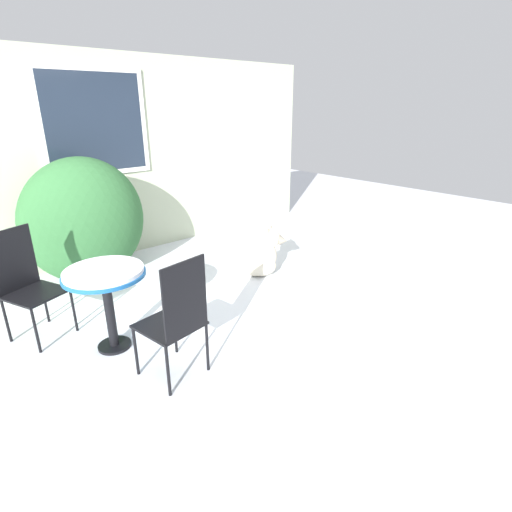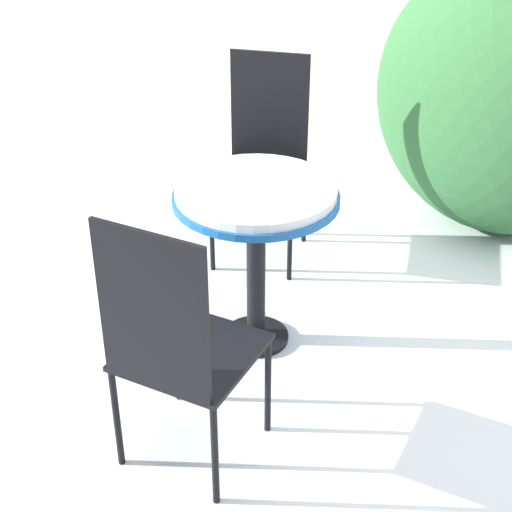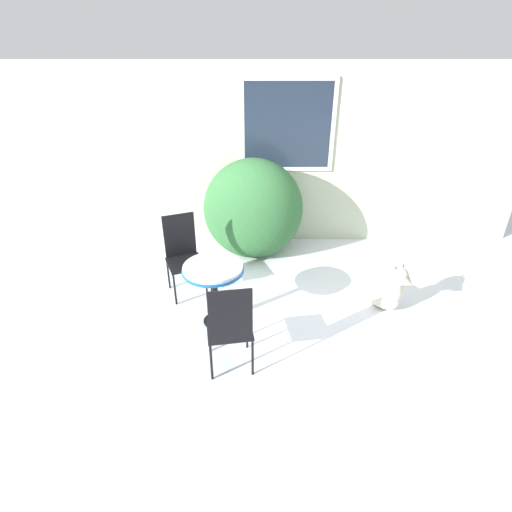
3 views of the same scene
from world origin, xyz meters
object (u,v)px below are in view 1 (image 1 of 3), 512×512
at_px(patio_chair_near_table, 27,282).
at_px(patio_chair_far_side, 176,317).
at_px(patio_table, 105,282).
at_px(dog, 261,258).

xyz_separation_m(patio_chair_near_table, patio_chair_far_side, (0.65, -1.42, 0.00)).
distance_m(patio_table, patio_chair_near_table, 0.81).
relative_size(patio_chair_near_table, patio_chair_far_side, 1.00).
bearing_deg(patio_chair_near_table, patio_chair_far_side, -87.42).
height_order(patio_table, patio_chair_far_side, patio_chair_far_side).
xyz_separation_m(patio_chair_far_side, dog, (1.78, 1.01, -0.29)).
height_order(patio_chair_near_table, patio_chair_far_side, same).
height_order(patio_table, dog, patio_table).
distance_m(patio_table, dog, 2.05).
bearing_deg(patio_chair_near_table, dog, -31.65).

